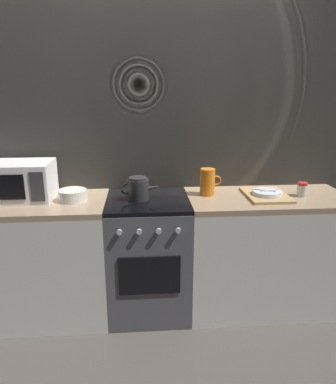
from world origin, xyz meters
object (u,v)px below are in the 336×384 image
at_px(stove_unit, 149,256).
at_px(dish_pile, 266,194).
at_px(spice_jar, 302,190).
at_px(mixing_bowl, 73,195).
at_px(microwave, 20,181).
at_px(kettle, 138,189).
at_px(pitcher, 208,182).

xyz_separation_m(stove_unit, dish_pile, (0.88, -0.01, 0.47)).
bearing_deg(spice_jar, mixing_bowl, 179.20).
relative_size(microwave, dish_pile, 1.15).
height_order(microwave, kettle, microwave).
bearing_deg(microwave, dish_pile, -2.68).
xyz_separation_m(kettle, pitcher, (0.52, 0.08, 0.02)).
bearing_deg(mixing_bowl, dish_pile, -0.54).
bearing_deg(kettle, microwave, 174.30).
relative_size(stove_unit, pitcher, 4.50).
bearing_deg(pitcher, mixing_bowl, -176.25).
relative_size(stove_unit, dish_pile, 2.25).
bearing_deg(pitcher, stove_unit, -170.93).
height_order(kettle, spice_jar, kettle).
bearing_deg(dish_pile, pitcher, 169.71).
xyz_separation_m(kettle, spice_jar, (1.21, -0.01, -0.03)).
bearing_deg(dish_pile, spice_jar, -2.17).
xyz_separation_m(microwave, dish_pile, (1.79, -0.08, -0.12)).
distance_m(kettle, dish_pile, 0.95).
relative_size(microwave, mixing_bowl, 2.30).
bearing_deg(spice_jar, stove_unit, 179.21).
xyz_separation_m(microwave, mixing_bowl, (0.38, -0.07, -0.10)).
distance_m(stove_unit, spice_jar, 1.25).
relative_size(kettle, spice_jar, 2.71).
relative_size(kettle, pitcher, 1.42).
xyz_separation_m(pitcher, spice_jar, (0.69, -0.09, -0.05)).
bearing_deg(kettle, stove_unit, 5.72).
bearing_deg(microwave, mixing_bowl, -10.53).
bearing_deg(spice_jar, microwave, 177.39).
height_order(kettle, mixing_bowl, kettle).
xyz_separation_m(stove_unit, mixing_bowl, (-0.53, 0.01, 0.49)).
xyz_separation_m(stove_unit, pitcher, (0.45, 0.07, 0.55)).
bearing_deg(kettle, dish_pile, 0.05).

